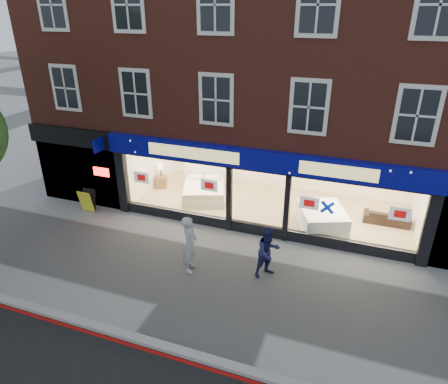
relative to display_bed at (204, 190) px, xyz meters
The scene contains 12 objects.
ground 5.88m from the display_bed, 60.45° to the right, with size 120.00×120.00×0.00m, color gray.
kerb_line 8.71m from the display_bed, 70.58° to the right, with size 60.00×0.10×0.01m, color #8C0A07.
kerb_stone 8.52m from the display_bed, 70.13° to the right, with size 60.00×0.25×0.12m, color gray.
showroom_floor 2.92m from the display_bed, ahead, with size 11.00×4.50×0.10m, color tan.
building 7.10m from the display_bed, 32.48° to the left, with size 19.00×8.26×10.30m.
display_bed is the anchor object (origin of this frame).
bedside_table 2.23m from the display_bed, behind, with size 0.45×0.45×0.55m, color brown.
mattress_stack 5.15m from the display_bed, 10.39° to the right, with size 2.14×2.36×0.76m.
sofa 7.35m from the display_bed, ahead, with size 1.69×0.66×0.49m, color black.
a_board 4.78m from the display_bed, 146.89° to the right, with size 0.60×0.39×0.92m, color yellow.
pedestrian_grey 5.09m from the display_bed, 72.38° to the right, with size 0.68×0.45×1.86m, color #A2A3AA.
pedestrian_blue 5.78m from the display_bed, 47.86° to the right, with size 0.81×0.63×1.66m, color #1A1D49.
Camera 1 is at (3.18, -9.16, 7.58)m, focal length 32.00 mm.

